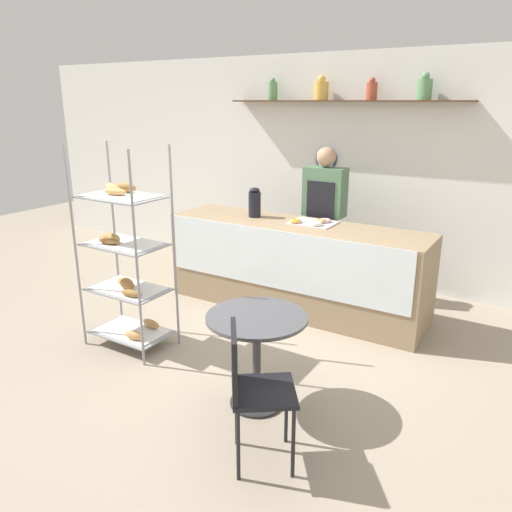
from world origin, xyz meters
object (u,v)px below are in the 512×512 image
at_px(cafe_table, 257,338).
at_px(donut_tray_counter, 312,222).
at_px(pastry_rack, 125,261).
at_px(cafe_chair, 250,381).
at_px(coffee_carafe, 255,203).
at_px(person_worker, 324,216).

height_order(cafe_table, donut_tray_counter, donut_tray_counter).
distance_m(pastry_rack, cafe_chair, 1.94).
height_order(pastry_rack, cafe_chair, pastry_rack).
distance_m(pastry_rack, coffee_carafe, 1.65).
bearing_deg(cafe_table, coffee_carafe, 122.20).
bearing_deg(person_worker, pastry_rack, -114.54).
xyz_separation_m(pastry_rack, coffee_carafe, (0.36, 1.59, 0.29)).
xyz_separation_m(person_worker, donut_tray_counter, (0.08, -0.48, 0.04)).
bearing_deg(coffee_carafe, person_worker, 40.35).
distance_m(cafe_table, donut_tray_counter, 1.92).
bearing_deg(coffee_carafe, cafe_table, -57.80).
relative_size(pastry_rack, cafe_chair, 2.01).
bearing_deg(person_worker, cafe_chair, -73.98).
bearing_deg(cafe_chair, donut_tray_counter, -18.18).
bearing_deg(pastry_rack, cafe_chair, -22.92).
distance_m(coffee_carafe, donut_tray_counter, 0.69).
distance_m(person_worker, donut_tray_counter, 0.49).
bearing_deg(cafe_chair, person_worker, -19.50).
height_order(person_worker, cafe_table, person_worker).
distance_m(person_worker, cafe_chair, 2.98).
xyz_separation_m(pastry_rack, person_worker, (0.96, 2.09, 0.11)).
distance_m(cafe_chair, donut_tray_counter, 2.51).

